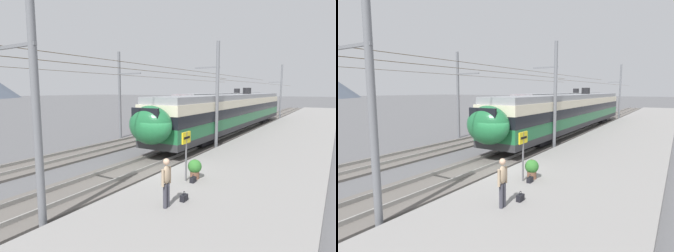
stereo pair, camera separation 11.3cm
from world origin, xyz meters
TOP-DOWN VIEW (x-y plane):
  - ground_plane at (0.00, 0.00)m, footprint 400.00×400.00m
  - platform_slab at (0.00, -4.35)m, footprint 120.00×6.93m
  - track_near at (0.00, 1.18)m, footprint 120.00×3.00m
  - track_far at (0.00, 6.54)m, footprint 120.00×3.00m
  - train_near_platform at (15.35, 1.18)m, footprint 30.13×3.04m
  - train_far_track at (28.28, 6.54)m, footprint 30.16×3.04m
  - catenary_mast_west at (-7.01, -0.33)m, footprint 40.71×1.92m
  - catenary_mast_mid at (7.10, -0.34)m, footprint 40.71×1.92m
  - catenary_mast_east at (32.07, -0.34)m, footprint 40.71×1.92m
  - catenary_mast_far_side at (7.04, 8.57)m, footprint 40.71×2.50m
  - platform_sign at (-1.50, -2.51)m, footprint 0.70×0.08m
  - passenger_walking at (-4.31, -3.27)m, footprint 0.53×0.22m
  - handbag_beside_passenger at (-3.52, -3.51)m, footprint 0.32×0.18m
  - handbag_near_sign at (-1.52, -2.87)m, footprint 0.32×0.18m
  - potted_plant_platform_edge at (-1.00, -2.69)m, footprint 0.62×0.62m

SIDE VIEW (x-z plane):
  - ground_plane at x=0.00m, z-range 0.00..0.00m
  - track_near at x=0.00m, z-range -0.07..0.21m
  - track_far at x=0.00m, z-range -0.07..0.21m
  - platform_slab at x=0.00m, z-range 0.00..0.34m
  - handbag_near_sign at x=-1.52m, z-range 0.28..0.64m
  - handbag_beside_passenger at x=-3.52m, z-range 0.28..0.64m
  - potted_plant_platform_edge at x=-1.00m, z-range 0.41..1.27m
  - passenger_walking at x=-4.31m, z-range 0.44..2.13m
  - platform_sign at x=-1.50m, z-range 0.84..3.00m
  - train_near_platform at x=15.35m, z-range 0.09..4.36m
  - train_far_track at x=28.28m, z-range 0.09..4.36m
  - catenary_mast_west at x=-7.01m, z-range 0.18..7.27m
  - catenary_mast_far_side at x=7.04m, z-range 0.18..7.78m
  - catenary_mast_mid at x=7.10m, z-range 0.17..7.87m
  - catenary_mast_east at x=32.07m, z-range 0.11..8.11m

